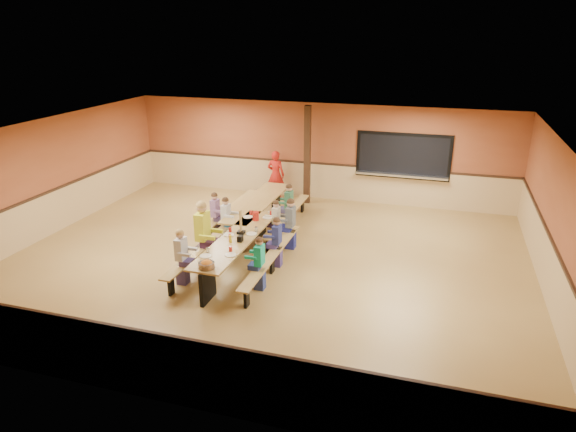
% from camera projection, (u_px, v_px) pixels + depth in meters
% --- Properties ---
extents(ground, '(12.00, 12.00, 0.00)m').
position_uv_depth(ground, '(266.00, 261.00, 12.03)').
color(ground, olive).
rests_on(ground, ground).
extents(room_envelope, '(12.04, 10.04, 3.02)m').
position_uv_depth(room_envelope, '(266.00, 233.00, 11.79)').
color(room_envelope, brown).
rests_on(room_envelope, ground).
extents(kitchen_pass_through, '(2.78, 0.28, 1.38)m').
position_uv_depth(kitchen_pass_through, '(403.00, 158.00, 15.25)').
color(kitchen_pass_through, black).
rests_on(kitchen_pass_through, ground).
extents(structural_post, '(0.18, 0.18, 3.00)m').
position_uv_depth(structural_post, '(307.00, 155.00, 15.51)').
color(structural_post, black).
rests_on(structural_post, ground).
extents(cafeteria_table_main, '(1.91, 3.70, 0.74)m').
position_uv_depth(cafeteria_table_main, '(237.00, 247.00, 11.50)').
color(cafeteria_table_main, olive).
rests_on(cafeteria_table_main, ground).
extents(cafeteria_table_second, '(1.91, 3.70, 0.74)m').
position_uv_depth(cafeteria_table_second, '(258.00, 209.00, 13.88)').
color(cafeteria_table_second, olive).
rests_on(cafeteria_table_second, ground).
extents(seated_child_white_left, '(0.38, 0.31, 1.22)m').
position_uv_depth(seated_child_white_left, '(182.00, 257.00, 10.76)').
color(seated_child_white_left, silver).
rests_on(seated_child_white_left, ground).
extents(seated_adult_yellow, '(0.51, 0.41, 1.49)m').
position_uv_depth(seated_adult_yellow, '(203.00, 233.00, 11.64)').
color(seated_adult_yellow, yellow).
rests_on(seated_adult_yellow, ground).
extents(seated_child_grey_left, '(0.36, 0.29, 1.18)m').
position_uv_depth(seated_child_grey_left, '(226.00, 220.00, 12.86)').
color(seated_child_grey_left, '#BCBCBC').
rests_on(seated_child_grey_left, ground).
extents(seated_child_teal_right, '(0.34, 0.28, 1.15)m').
position_uv_depth(seated_child_teal_right, '(260.00, 264.00, 10.55)').
color(seated_child_teal_right, '#119D75').
rests_on(seated_child_teal_right, ground).
extents(seated_child_navy_right, '(0.35, 0.28, 1.16)m').
position_uv_depth(seated_child_navy_right, '(277.00, 242.00, 11.58)').
color(seated_child_navy_right, navy).
rests_on(seated_child_navy_right, ground).
extents(seated_child_char_right, '(0.40, 0.32, 1.26)m').
position_uv_depth(seated_child_char_right, '(291.00, 224.00, 12.52)').
color(seated_child_char_right, '#4E5359').
rests_on(seated_child_char_right, ground).
extents(seated_child_purple_sec, '(0.36, 0.29, 1.18)m').
position_uv_depth(seated_child_purple_sec, '(215.00, 215.00, 13.24)').
color(seated_child_purple_sec, slate).
rests_on(seated_child_purple_sec, ground).
extents(seated_child_green_sec, '(0.38, 0.31, 1.23)m').
position_uv_depth(seated_child_green_sec, '(289.00, 207.00, 13.77)').
color(seated_child_green_sec, '#2E6343').
rests_on(seated_child_green_sec, ground).
extents(seated_child_tan_sec, '(0.33, 0.27, 1.13)m').
position_uv_depth(seated_child_tan_sec, '(276.00, 222.00, 12.80)').
color(seated_child_tan_sec, beige).
rests_on(seated_child_tan_sec, ground).
extents(standing_woman, '(0.58, 0.39, 1.54)m').
position_uv_depth(standing_woman, '(276.00, 175.00, 16.19)').
color(standing_woman, '#B21B14').
rests_on(standing_woman, ground).
extents(punch_pitcher, '(0.16, 0.16, 0.22)m').
position_uv_depth(punch_pitcher, '(256.00, 216.00, 12.42)').
color(punch_pitcher, red).
rests_on(punch_pitcher, cafeteria_table_main).
extents(chip_bowl, '(0.32, 0.32, 0.15)m').
position_uv_depth(chip_bowl, '(206.00, 265.00, 9.96)').
color(chip_bowl, orange).
rests_on(chip_bowl, cafeteria_table_main).
extents(napkin_dispenser, '(0.10, 0.14, 0.13)m').
position_uv_depth(napkin_dispenser, '(240.00, 239.00, 11.20)').
color(napkin_dispenser, black).
rests_on(napkin_dispenser, cafeteria_table_main).
extents(condiment_mustard, '(0.06, 0.06, 0.17)m').
position_uv_depth(condiment_mustard, '(231.00, 239.00, 11.15)').
color(condiment_mustard, yellow).
rests_on(condiment_mustard, cafeteria_table_main).
extents(condiment_ketchup, '(0.06, 0.06, 0.17)m').
position_uv_depth(condiment_ketchup, '(230.00, 238.00, 11.19)').
color(condiment_ketchup, '#B2140F').
rests_on(condiment_ketchup, cafeteria_table_main).
extents(table_paddle, '(0.16, 0.16, 0.56)m').
position_uv_depth(table_paddle, '(241.00, 228.00, 11.61)').
color(table_paddle, black).
rests_on(table_paddle, cafeteria_table_main).
extents(place_settings, '(0.65, 3.30, 0.11)m').
position_uv_depth(place_settings, '(237.00, 235.00, 11.40)').
color(place_settings, beige).
rests_on(place_settings, cafeteria_table_main).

